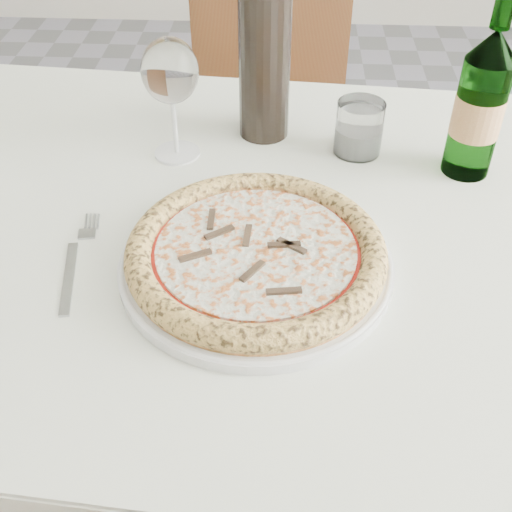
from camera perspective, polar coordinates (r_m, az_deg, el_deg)
The scene contains 9 objects.
dining_table at distance 0.92m, azimuth 0.33°, elevation -1.09°, with size 1.50×0.96×0.76m.
chair_far at distance 1.62m, azimuth 1.13°, elevation 13.02°, with size 0.39×0.39×0.93m.
plate at distance 0.78m, azimuth 0.00°, elevation -0.62°, with size 0.33×0.33×0.02m.
pizza at distance 0.77m, azimuth -0.00°, elevation 0.36°, with size 0.32×0.32×0.03m.
fork at distance 0.82m, azimuth -15.77°, elevation -0.56°, with size 0.04×0.18×0.00m.
wine_glass at distance 0.95m, azimuth -7.65°, elevation 15.76°, with size 0.08×0.08×0.18m.
tumbler at distance 1.00m, azimuth 9.12°, elevation 10.90°, with size 0.07×0.07×0.08m.
beer_bottle at distance 0.96m, azimuth 19.30°, elevation 12.59°, with size 0.07×0.07×0.27m.
wine_bottle at distance 1.00m, azimuth 0.76°, elevation 17.75°, with size 0.08×0.08×0.32m.
Camera 1 is at (0.21, -0.41, 1.28)m, focal length 45.00 mm.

